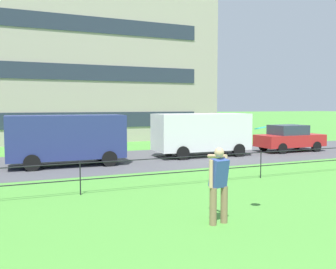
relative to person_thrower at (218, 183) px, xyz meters
name	(u,v)px	position (x,y,z in m)	size (l,w,h in m)	color
street_strip	(54,164)	(-2.33, 10.38, -0.93)	(80.00, 7.17, 0.01)	#4C4C51
park_fence	(80,172)	(-2.33, 4.01, -0.25)	(39.38, 0.04, 1.00)	black
person_thrower	(218,183)	(0.00, 0.00, 0.00)	(0.51, 0.84, 1.73)	#846B4C
frisbee	(260,128)	(1.23, 0.15, 1.19)	(0.38, 0.38, 0.08)	#2DB2C6
panel_van_center	(67,137)	(-1.84, 9.85, 0.34)	(5.04, 2.17, 2.24)	navy
panel_van_right	(202,132)	(5.18, 10.26, 0.34)	(5.06, 2.23, 2.24)	white
car_red_left	(289,138)	(10.89, 10.07, -0.15)	(4.01, 1.83, 1.54)	red
apartment_building_background	(35,15)	(-1.78, 26.25, 9.22)	(26.91, 14.03, 20.30)	#ADA393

